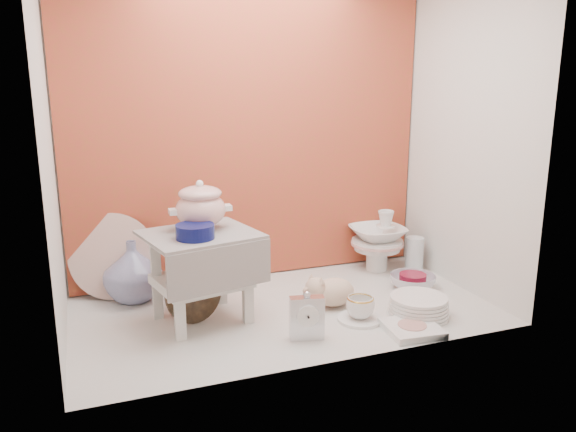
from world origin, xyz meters
The scene contains 17 objects.
ground centered at (0.00, 0.00, 0.00)m, with size 1.80×1.80×0.00m, color silver.
niche_shell centered at (0.00, 0.18, 0.93)m, with size 1.86×1.03×1.53m.
step_stool centered at (-0.36, 0.03, 0.19)m, with size 0.44×0.37×0.38m, color silver, non-canonical shape.
soup_tureen centered at (-0.34, 0.09, 0.48)m, with size 0.25×0.25×0.21m, color white, non-canonical shape.
cobalt_bowl centered at (-0.39, -0.05, 0.41)m, with size 0.15×0.15×0.06m, color #0A0F4B.
floral_platter centered at (-0.69, 0.43, 0.20)m, with size 0.40×0.12×0.39m, color white, non-canonical shape.
blue_white_vase centered at (-0.61, 0.36, 0.14)m, with size 0.27×0.27×0.28m, color silver.
lacquer_tray centered at (-0.39, 0.02, 0.13)m, with size 0.27×0.06×0.27m, color black, non-canonical shape.
mantel_clock centered at (-0.02, -0.29, 0.10)m, with size 0.13×0.05×0.19m, color silver.
plush_pig centered at (0.22, -0.04, 0.07)m, with size 0.24×0.16×0.14m, color #D2AF93.
teacup_saucer centered at (0.26, -0.21, 0.01)m, with size 0.19×0.19×0.01m, color white.
gold_rim_teacup centered at (0.26, -0.21, 0.06)m, with size 0.12×0.12×0.09m, color white.
lattice_dish centered at (0.40, -0.39, 0.01)m, with size 0.21×0.21×0.03m, color white.
dinner_plate_stack centered at (0.51, -0.26, 0.04)m, with size 0.26×0.26×0.09m, color white.
crystal_bowl centered at (0.67, 0.03, 0.03)m, with size 0.22×0.22×0.07m, color silver.
clear_glass_vase centered at (0.81, 0.25, 0.09)m, with size 0.09×0.09×0.18m, color silver.
porcelain_tower centered at (0.64, 0.34, 0.16)m, with size 0.28×0.28×0.32m, color white, non-canonical shape.
Camera 1 is at (-0.80, -2.17, 0.99)m, focal length 35.23 mm.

